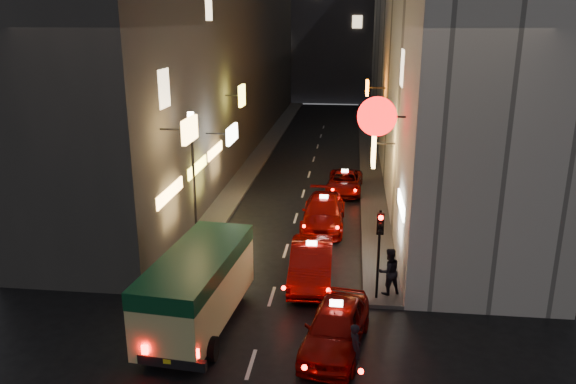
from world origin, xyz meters
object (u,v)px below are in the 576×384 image
at_px(minibus, 198,281).
at_px(taxi_near, 336,323).
at_px(pedestrian_crossing, 355,344).
at_px(traffic_light, 380,236).
at_px(lamp_post, 193,171).

xyz_separation_m(minibus, taxi_near, (4.75, -0.87, -0.82)).
height_order(taxi_near, pedestrian_crossing, taxi_near).
bearing_deg(pedestrian_crossing, traffic_light, -33.85).
relative_size(pedestrian_crossing, traffic_light, 0.50).
xyz_separation_m(taxi_near, pedestrian_crossing, (0.63, -1.14, -0.01)).
bearing_deg(traffic_light, minibus, -159.07).
distance_m(minibus, lamp_post, 7.46).
distance_m(minibus, pedestrian_crossing, 5.80).
bearing_deg(minibus, pedestrian_crossing, -20.51).
relative_size(minibus, pedestrian_crossing, 3.67).
xyz_separation_m(taxi_near, traffic_light, (1.44, 3.24, 1.80)).
bearing_deg(minibus, taxi_near, -10.38).
distance_m(pedestrian_crossing, lamp_post, 11.91).
bearing_deg(taxi_near, pedestrian_crossing, -61.21).
bearing_deg(pedestrian_crossing, minibus, 46.18).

